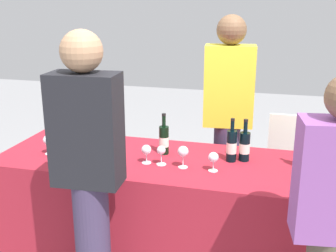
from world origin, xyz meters
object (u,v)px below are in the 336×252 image
(wine_glass_2, at_px, (161,151))
(server_pouring, at_px, (228,114))
(wine_glass_0, at_px, (48,141))
(wine_bottle_1, at_px, (164,140))
(wine_glass_3, at_px, (183,152))
(wine_bottle_4, at_px, (306,152))
(guest_1, at_px, (333,222))
(wine_bottle_3, at_px, (245,146))
(wine_bottle_0, at_px, (108,130))
(wine_bottle_2, at_px, (232,146))
(guest_0, at_px, (88,168))
(menu_board, at_px, (293,161))
(wine_glass_4, at_px, (213,158))
(wine_glass_1, at_px, (146,151))

(wine_glass_2, bearing_deg, server_pouring, 64.23)
(wine_glass_2, bearing_deg, wine_glass_0, -179.05)
(wine_bottle_1, xyz_separation_m, wine_glass_3, (0.20, -0.22, 0.00))
(wine_bottle_4, distance_m, guest_1, 0.85)
(wine_bottle_3, height_order, wine_glass_0, wine_bottle_3)
(wine_bottle_4, bearing_deg, wine_bottle_1, 178.18)
(wine_glass_0, height_order, wine_glass_2, wine_glass_0)
(wine_bottle_0, bearing_deg, wine_glass_0, -136.57)
(wine_bottle_3, height_order, server_pouring, server_pouring)
(wine_bottle_1, height_order, wine_glass_3, wine_bottle_1)
(wine_glass_2, distance_m, wine_glass_3, 0.16)
(wine_bottle_2, height_order, wine_bottle_4, wine_bottle_4)
(wine_bottle_0, relative_size, wine_glass_3, 2.09)
(wine_bottle_3, height_order, guest_0, guest_0)
(wine_glass_2, bearing_deg, guest_1, -32.30)
(wine_bottle_0, relative_size, menu_board, 0.36)
(wine_glass_2, bearing_deg, wine_bottle_3, 22.66)
(wine_glass_3, distance_m, menu_board, 1.47)
(wine_bottle_0, xyz_separation_m, menu_board, (1.45, 0.86, -0.45))
(wine_bottle_1, xyz_separation_m, wine_bottle_3, (0.58, 0.01, -0.00))
(wine_bottle_4, bearing_deg, server_pouring, 136.33)
(wine_bottle_0, relative_size, wine_bottle_3, 1.06)
(wine_bottle_4, bearing_deg, wine_bottle_3, 173.59)
(wine_glass_3, bearing_deg, wine_bottle_1, 131.10)
(guest_0, bearing_deg, wine_bottle_1, 69.68)
(wine_bottle_1, xyz_separation_m, wine_bottle_4, (0.99, -0.03, 0.01))
(wine_bottle_2, xyz_separation_m, menu_board, (0.47, 0.97, -0.45))
(wine_glass_4, bearing_deg, wine_glass_1, 177.58)
(wine_glass_4, xyz_separation_m, guest_0, (-0.64, -0.54, 0.08))
(wine_bottle_0, relative_size, wine_glass_1, 2.40)
(wine_glass_2, bearing_deg, wine_glass_3, -4.20)
(wine_glass_0, distance_m, server_pouring, 1.44)
(wine_bottle_2, distance_m, wine_glass_0, 1.33)
(wine_glass_0, distance_m, guest_0, 0.80)
(wine_glass_1, bearing_deg, guest_0, -106.51)
(guest_0, bearing_deg, guest_1, -7.72)
(wine_glass_3, bearing_deg, wine_bottle_4, 13.63)
(wine_glass_1, relative_size, wine_glass_3, 0.87)
(wine_glass_1, xyz_separation_m, guest_0, (-0.17, -0.56, 0.08))
(wine_bottle_1, bearing_deg, guest_0, -106.85)
(wine_bottle_0, height_order, wine_glass_0, wine_bottle_0)
(wine_bottle_4, relative_size, guest_0, 0.19)
(menu_board, bearing_deg, server_pouring, -143.52)
(wine_bottle_1, relative_size, menu_board, 0.35)
(wine_glass_1, bearing_deg, wine_bottle_3, 19.15)
(wine_bottle_4, relative_size, server_pouring, 0.19)
(wine_bottle_4, height_order, wine_glass_3, wine_bottle_4)
(wine_bottle_3, height_order, wine_glass_3, wine_bottle_3)
(wine_glass_3, bearing_deg, wine_bottle_0, 155.03)
(wine_bottle_2, height_order, wine_glass_1, wine_bottle_2)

